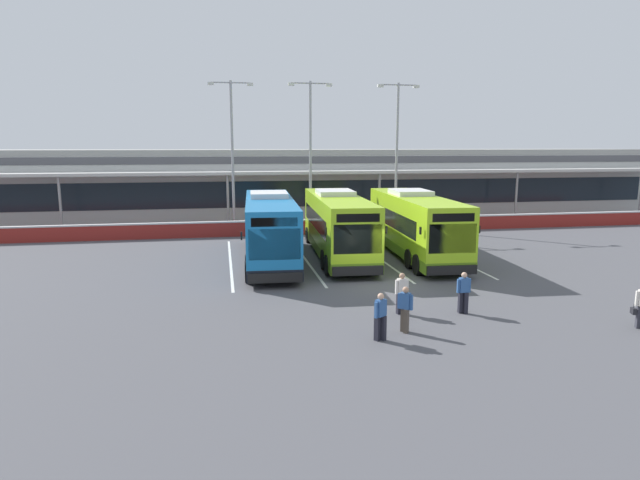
{
  "coord_description": "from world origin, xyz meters",
  "views": [
    {
      "loc": [
        -6.64,
        -23.6,
        6.37
      ],
      "look_at": [
        -1.78,
        3.0,
        1.6
      ],
      "focal_mm": 30.15,
      "sensor_mm": 36.0,
      "label": 1
    }
  ],
  "objects": [
    {
      "name": "coach_bus_centre",
      "position": [
        4.29,
        5.75,
        1.79
      ],
      "size": [
        3.42,
        12.27,
        3.78
      ],
      "color": "#9ED11E",
      "rests_on": "ground"
    },
    {
      "name": "pedestrian_in_dark_coat",
      "position": [
        2.34,
        -5.04,
        0.87
      ],
      "size": [
        0.53,
        0.3,
        1.62
      ],
      "color": "black",
      "rests_on": "ground"
    },
    {
      "name": "coach_bus_left_centre",
      "position": [
        -0.13,
        6.41,
        1.79
      ],
      "size": [
        3.42,
        12.27,
        3.78
      ],
      "color": "#9ED11E",
      "rests_on": "ground"
    },
    {
      "name": "bay_stripe_centre",
      "position": [
        6.3,
        6.0,
        0.0
      ],
      "size": [
        0.14,
        13.0,
        0.01
      ],
      "primitive_type": "cube",
      "color": "silver",
      "rests_on": "ground"
    },
    {
      "name": "red_barrier_wall",
      "position": [
        0.0,
        14.5,
        0.56
      ],
      "size": [
        60.0,
        0.4,
        1.1
      ],
      "color": "maroon",
      "rests_on": "ground"
    },
    {
      "name": "coach_bus_leftmost",
      "position": [
        -4.1,
        5.76,
        1.79
      ],
      "size": [
        3.42,
        12.27,
        3.78
      ],
      "color": "#1972B7",
      "rests_on": "ground"
    },
    {
      "name": "bay_stripe_west",
      "position": [
        -2.1,
        6.0,
        0.0
      ],
      "size": [
        0.14,
        13.0,
        0.01
      ],
      "primitive_type": "cube",
      "color": "silver",
      "rests_on": "ground"
    },
    {
      "name": "lamp_post_west",
      "position": [
        -5.8,
        17.05,
        6.29
      ],
      "size": [
        3.24,
        0.28,
        11.0
      ],
      "color": "#9E9EA3",
      "rests_on": "ground"
    },
    {
      "name": "pedestrian_near_bin",
      "position": [
        -0.03,
        -4.72,
        0.87
      ],
      "size": [
        0.54,
        0.29,
        1.62
      ],
      "color": "black",
      "rests_on": "ground"
    },
    {
      "name": "terminal_building",
      "position": [
        -0.0,
        26.91,
        3.01
      ],
      "size": [
        70.0,
        13.0,
        6.0
      ],
      "color": "silver",
      "rests_on": "ground"
    },
    {
      "name": "bay_stripe_far_west",
      "position": [
        -6.3,
        6.0,
        0.0
      ],
      "size": [
        0.14,
        13.0,
        0.01
      ],
      "primitive_type": "cube",
      "color": "silver",
      "rests_on": "ground"
    },
    {
      "name": "lamp_post_east",
      "position": [
        6.63,
        16.3,
        6.29
      ],
      "size": [
        3.24,
        0.28,
        11.0
      ],
      "color": "#9E9EA3",
      "rests_on": "ground"
    },
    {
      "name": "bay_stripe_mid_west",
      "position": [
        2.1,
        6.0,
        0.0
      ],
      "size": [
        0.14,
        13.0,
        0.01
      ],
      "primitive_type": "cube",
      "color": "silver",
      "rests_on": "ground"
    },
    {
      "name": "pedestrian_child",
      "position": [
        -1.64,
        -7.29,
        0.87
      ],
      "size": [
        0.5,
        0.37,
        1.62
      ],
      "color": "black",
      "rests_on": "ground"
    },
    {
      "name": "ground_plane",
      "position": [
        0.0,
        0.0,
        0.0
      ],
      "size": [
        200.0,
        200.0,
        0.0
      ],
      "primitive_type": "plane",
      "color": "#4C4C51"
    },
    {
      "name": "pedestrian_approaching_bus",
      "position": [
        -0.57,
        -6.66,
        0.87
      ],
      "size": [
        0.47,
        0.42,
        1.62
      ],
      "color": "#4C4238",
      "rests_on": "ground"
    },
    {
      "name": "lamp_post_centre",
      "position": [
        -0.06,
        16.41,
        6.29
      ],
      "size": [
        3.24,
        0.28,
        11.0
      ],
      "color": "#9E9EA3",
      "rests_on": "ground"
    }
  ]
}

